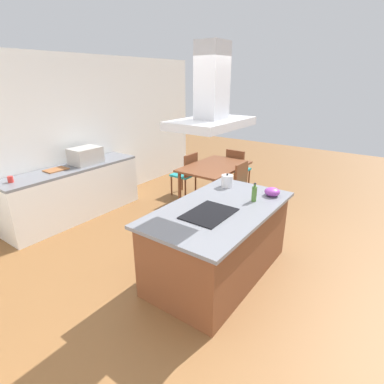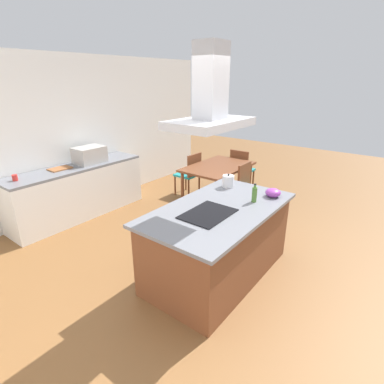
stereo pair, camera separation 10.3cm
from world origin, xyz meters
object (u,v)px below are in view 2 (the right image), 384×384
Objects in this scene: dining_table at (218,170)px; chair_facing_island at (249,185)px; countertop_microwave at (89,155)px; coffee_mug_red at (15,178)px; range_hood at (210,101)px; cooktop at (208,214)px; cutting_board at (60,169)px; chair_facing_back_wall at (190,172)px; chair_at_right_end at (241,167)px; olive_oil_bottle at (254,194)px; mixing_bowl at (273,193)px; tea_kettle at (228,181)px.

dining_table is 1.57× the size of chair_facing_island.
countertop_microwave is 1.27m from coffee_mug_red.
coffee_mug_red is 3.21m from range_hood.
cutting_board is (-0.04, 2.93, 0.00)m from cooktop.
cooktop is at bearing -89.17° from cutting_board.
cooktop is 0.67× the size of chair_facing_back_wall.
chair_at_right_end is at bearing -0.00° from dining_table.
range_hood is at bearing -89.17° from cutting_board.
chair_facing_island is (2.92, -2.31, -0.44)m from coffee_mug_red.
mixing_bowl is at bearing -20.48° from olive_oil_bottle.
olive_oil_bottle is at bearing 159.52° from mixing_bowl.
cooktop is 0.68m from olive_oil_bottle.
chair_at_right_end is at bearing 24.01° from tea_kettle.
mixing_bowl is 3.26m from countertop_microwave.
mixing_bowl is 3.66m from coffee_mug_red.
countertop_microwave is at bearing 98.68° from tea_kettle.
mixing_bowl is 2.62m from chair_facing_back_wall.
range_hood reaches higher than chair_at_right_end.
cooktop is at bearing 180.00° from range_hood.
chair_at_right_end is 1.00× the size of chair_facing_back_wall.
chair_at_right_end is at bearing -23.19° from coffee_mug_red.
cooktop reaches higher than dining_table.
cooktop is 0.67× the size of range_hood.
cooktop is 2.93m from countertop_microwave.
countertop_microwave reaches higher than cooktop.
tea_kettle reaches higher than mixing_bowl.
olive_oil_bottle is 0.26× the size of chair_at_right_end.
cutting_board is 0.38× the size of chair_facing_back_wall.
dining_table is (2.20, -1.68, -0.24)m from cutting_board.
coffee_mug_red is (-1.39, 3.14, -0.05)m from olive_oil_bottle.
olive_oil_bottle is 1.81m from chair_facing_island.
range_hood is at bearing -162.41° from tea_kettle.
tea_kettle reaches higher than cooktop.
olive_oil_bottle is 2.58× the size of coffee_mug_red.
cutting_board is at bearing 174.79° from countertop_microwave.
coffee_mug_red is at bearing 156.81° from chair_at_right_end.
countertop_microwave is 0.56× the size of range_hood.
chair_facing_island is at bearing -143.99° from chair_at_right_end.
range_hood is (0.76, -2.90, 1.16)m from coffee_mug_red.
mixing_bowl is 0.14× the size of dining_table.
range_hood is at bearing 159.31° from mixing_bowl.
cutting_board is (-0.98, 3.28, -0.04)m from mixing_bowl.
range_hood is at bearing -149.86° from dining_table.
tea_kettle is at bearing -155.99° from chair_at_right_end.
coffee_mug_red is (-1.69, 3.25, -0.01)m from mixing_bowl.
range_hood is (-0.93, 0.35, 1.15)m from mixing_bowl.
countertop_microwave is (-0.43, 3.23, 0.09)m from mixing_bowl.
countertop_microwave is at bearing -0.79° from coffee_mug_red.
tea_kettle is 0.91× the size of olive_oil_bottle.
olive_oil_bottle is at bearing -135.63° from dining_table.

